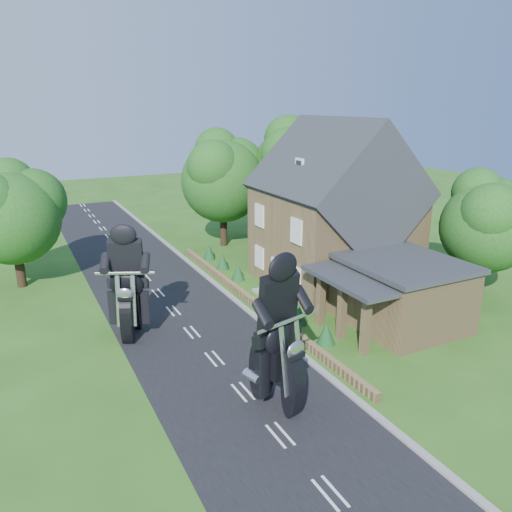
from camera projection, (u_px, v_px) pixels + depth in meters
name	position (u px, v px, depth m)	size (l,w,h in m)	color
ground	(214.00, 359.00, 22.33)	(120.00, 120.00, 0.00)	#285618
road	(214.00, 359.00, 22.33)	(7.00, 80.00, 0.02)	black
kerb	(285.00, 341.00, 23.88)	(0.30, 80.00, 0.12)	gray
garden_wall	(251.00, 301.00, 28.39)	(0.30, 22.00, 0.40)	#93754A
house	(334.00, 215.00, 30.68)	(9.54, 8.64, 10.24)	#93754A
annex	(400.00, 292.00, 25.36)	(7.05, 5.94, 3.44)	#93754A
tree_annex_side	(491.00, 218.00, 28.39)	(5.64, 5.20, 7.48)	black
tree_house_right	(385.00, 188.00, 35.31)	(6.51, 6.00, 8.40)	black
tree_behind_house	(300.00, 164.00, 40.36)	(7.81, 7.20, 10.08)	black
tree_behind_left	(227.00, 173.00, 38.77)	(6.94, 6.40, 9.16)	black
tree_far_road	(18.00, 209.00, 30.01)	(6.08, 5.60, 7.84)	black
shrub_a	(326.00, 333.00, 23.59)	(0.90, 0.90, 1.10)	#133C1A
shrub_b	(299.00, 314.00, 25.72)	(0.90, 0.90, 1.10)	#133C1A
shrub_c	(275.00, 298.00, 27.86)	(0.90, 0.90, 1.10)	#133C1A
shrub_d	(238.00, 272.00, 32.13)	(0.90, 0.90, 1.10)	#133C1A
shrub_e	(223.00, 261.00, 34.26)	(0.90, 0.90, 1.10)	#133C1A
shrub_f	(209.00, 252.00, 36.40)	(0.90, 0.90, 1.10)	#133C1A
motorcycle_lead	(277.00, 385.00, 18.61)	(0.50, 1.97, 1.83)	black
motorcycle_follow	(131.00, 320.00, 24.24)	(0.46, 1.83, 1.71)	black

